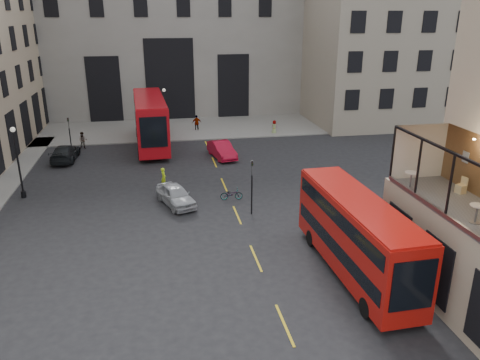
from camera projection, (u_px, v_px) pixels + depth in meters
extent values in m
plane|color=black|center=(328.00, 320.00, 20.86)|extent=(140.00, 140.00, 0.00)
cube|color=black|center=(436.00, 270.00, 21.02)|extent=(0.08, 9.20, 3.00)
cube|color=beige|center=(419.00, 151.00, 24.54)|extent=(3.00, 0.04, 2.90)
cube|color=slate|center=(445.00, 215.00, 20.11)|extent=(0.12, 10.00, 0.18)
cube|color=black|center=(455.00, 154.00, 19.18)|extent=(0.12, 10.00, 0.10)
cube|color=beige|center=(466.00, 157.00, 23.06)|extent=(0.04, 0.45, 0.55)
cylinder|color=#FFD899|center=(474.00, 139.00, 21.42)|extent=(0.12, 0.12, 0.05)
cube|color=tan|center=(467.00, 262.00, 21.19)|extent=(3.00, 11.00, 4.50)
cube|color=slate|center=(476.00, 216.00, 20.42)|extent=(3.00, 10.00, 0.10)
cube|color=gray|center=(167.00, 44.00, 61.40)|extent=(34.00, 10.00, 18.00)
cube|color=black|center=(170.00, 80.00, 58.09)|extent=(6.00, 0.12, 10.00)
cube|color=black|center=(104.00, 90.00, 57.08)|extent=(4.00, 0.12, 8.00)
cube|color=black|center=(233.00, 86.00, 59.78)|extent=(4.00, 0.12, 8.00)
cube|color=gray|center=(372.00, 37.00, 57.89)|extent=(16.00, 18.00, 20.00)
cube|color=slate|center=(165.00, 128.00, 55.00)|extent=(40.00, 12.00, 0.12)
cylinder|color=black|center=(252.00, 195.00, 31.32)|extent=(0.10, 0.10, 2.80)
imported|color=black|center=(252.00, 168.00, 30.68)|extent=(0.16, 0.20, 1.00)
cylinder|color=black|center=(71.00, 143.00, 43.77)|extent=(0.10, 0.10, 2.80)
imported|color=black|center=(68.00, 123.00, 43.13)|extent=(0.16, 0.20, 1.00)
cylinder|color=black|center=(19.00, 165.00, 33.80)|extent=(0.14, 0.14, 5.00)
cylinder|color=black|center=(24.00, 194.00, 34.56)|extent=(0.36, 0.36, 0.50)
sphere|color=silver|center=(13.00, 130.00, 32.90)|extent=(0.36, 0.36, 0.36)
cylinder|color=black|center=(165.00, 115.00, 50.47)|extent=(0.14, 0.14, 5.00)
cylinder|color=black|center=(166.00, 135.00, 51.23)|extent=(0.36, 0.36, 0.50)
sphere|color=silver|center=(164.00, 90.00, 49.58)|extent=(0.36, 0.36, 0.36)
cube|color=#B1110C|center=(356.00, 234.00, 23.88)|extent=(2.72, 10.54, 3.71)
cube|color=black|center=(355.00, 244.00, 24.06)|extent=(2.74, 9.97, 0.76)
cube|color=black|center=(358.00, 214.00, 23.50)|extent=(2.74, 9.97, 0.76)
cube|color=#B1110C|center=(359.00, 200.00, 23.24)|extent=(2.62, 10.33, 0.11)
cylinder|color=black|center=(311.00, 238.00, 27.35)|extent=(0.30, 0.96, 0.95)
cylinder|color=black|center=(345.00, 235.00, 27.77)|extent=(0.30, 0.96, 0.95)
cylinder|color=black|center=(366.00, 308.00, 20.89)|extent=(0.30, 0.96, 0.95)
cylinder|color=black|center=(410.00, 302.00, 21.32)|extent=(0.30, 0.96, 0.95)
cube|color=#A60B12|center=(150.00, 120.00, 47.04)|extent=(3.46, 12.74, 4.47)
cube|color=black|center=(151.00, 126.00, 47.25)|extent=(3.47, 12.05, 0.92)
cube|color=black|center=(149.00, 107.00, 46.57)|extent=(3.47, 12.05, 0.92)
cube|color=#A60B12|center=(149.00, 98.00, 46.27)|extent=(3.33, 12.48, 0.14)
cylinder|color=black|center=(138.00, 132.00, 51.18)|extent=(0.37, 1.16, 1.15)
cylinder|color=black|center=(162.00, 131.00, 51.74)|extent=(0.37, 1.16, 1.15)
cylinder|color=black|center=(140.00, 153.00, 43.43)|extent=(0.37, 1.16, 1.15)
cylinder|color=black|center=(168.00, 152.00, 43.99)|extent=(0.37, 1.16, 1.15)
imported|color=#A6A8AE|center=(176.00, 195.00, 33.11)|extent=(3.07, 4.56, 1.44)
imported|color=#A80A23|center=(222.00, 150.00, 43.92)|extent=(2.43, 4.83, 1.52)
imported|color=black|center=(65.00, 153.00, 43.07)|extent=(2.23, 5.05, 1.44)
imported|color=gray|center=(231.00, 194.00, 34.11)|extent=(1.66, 0.70, 0.85)
imported|color=#C2EE19|center=(164.00, 178.00, 36.32)|extent=(0.43, 0.62, 1.62)
imported|color=gray|center=(83.00, 140.00, 46.75)|extent=(0.90, 0.74, 1.71)
imported|color=gray|center=(145.00, 143.00, 45.78)|extent=(1.27, 1.03, 1.71)
imported|color=gray|center=(197.00, 123.00, 53.74)|extent=(1.12, 0.53, 1.85)
imported|color=gray|center=(274.00, 127.00, 52.53)|extent=(0.89, 0.84, 1.53)
cylinder|color=silver|center=(478.00, 206.00, 19.39)|extent=(0.64, 0.64, 0.04)
cylinder|color=slate|center=(476.00, 214.00, 19.52)|extent=(0.09, 0.09, 0.75)
cylinder|color=slate|center=(475.00, 222.00, 19.64)|extent=(0.47, 0.47, 0.03)
cylinder|color=beige|center=(412.00, 173.00, 23.27)|extent=(0.66, 0.66, 0.04)
cylinder|color=slate|center=(411.00, 180.00, 23.41)|extent=(0.09, 0.09, 0.78)
cylinder|color=slate|center=(410.00, 187.00, 23.54)|extent=(0.49, 0.49, 0.03)
cube|color=#DDBE7F|center=(461.00, 189.00, 22.81)|extent=(0.48, 0.48, 0.42)
cube|color=#DDBE7F|center=(465.00, 181.00, 22.74)|extent=(0.13, 0.39, 0.38)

